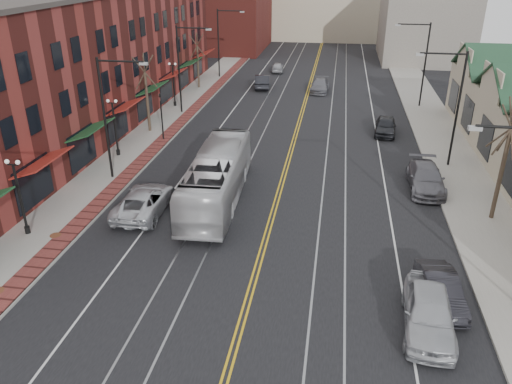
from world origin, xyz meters
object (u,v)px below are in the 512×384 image
(transit_bus, at_px, (217,177))
(parked_car_b, at_px, (441,290))
(parked_car_d, at_px, (385,126))
(parked_car_a, at_px, (429,312))
(parked_suv, at_px, (144,201))
(parked_car_c, at_px, (426,178))

(transit_bus, bearing_deg, parked_car_b, 142.66)
(parked_car_d, bearing_deg, parked_car_a, -84.56)
(parked_car_b, xyz_separation_m, parked_car_d, (-0.77, 23.17, 0.05))
(parked_suv, xyz_separation_m, parked_car_c, (16.80, 6.15, 0.00))
(parked_car_d, bearing_deg, transit_bus, -121.28)
(transit_bus, distance_m, parked_car_d, 18.61)
(parked_car_b, bearing_deg, parked_car_c, 78.93)
(transit_bus, relative_size, parked_suv, 2.07)
(parked_car_a, height_order, parked_car_d, parked_car_a)
(parked_suv, height_order, parked_car_c, parked_car_c)
(parked_car_a, distance_m, parked_car_b, 2.01)
(transit_bus, bearing_deg, parked_car_d, -129.24)
(parked_suv, distance_m, parked_car_c, 17.89)
(transit_bus, relative_size, parked_car_d, 2.69)
(parked_car_b, bearing_deg, parked_suv, 152.85)
(parked_car_a, relative_size, parked_car_c, 0.93)
(transit_bus, relative_size, parked_car_a, 2.32)
(parked_car_a, height_order, parked_car_b, parked_car_a)
(transit_bus, bearing_deg, parked_car_c, -165.73)
(transit_bus, relative_size, parked_car_c, 2.16)
(transit_bus, distance_m, parked_car_a, 15.05)
(parked_suv, height_order, parked_car_a, parked_car_a)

